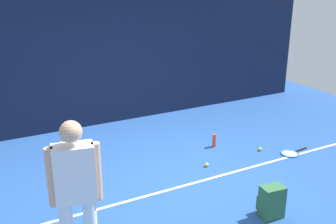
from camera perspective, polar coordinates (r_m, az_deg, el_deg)
name	(u,v)px	position (r m, az deg, el deg)	size (l,w,h in m)	color
ground_plane	(180,180)	(6.14, 1.79, -9.95)	(12.00, 12.00, 0.00)	#234C93
back_fence	(109,53)	(8.24, -8.65, 8.45)	(10.00, 0.10, 2.99)	#141E38
court_line	(186,185)	(6.01, 2.60, -10.61)	(9.00, 0.05, 0.00)	white
tennis_player	(76,190)	(4.07, -13.31, -11.01)	(0.52, 0.29, 1.70)	white
tennis_racket	(291,153)	(7.33, 17.48, -5.76)	(0.63, 0.35, 0.03)	black
backpack	(271,202)	(5.37, 14.79, -12.57)	(0.32, 0.31, 0.44)	#2D6038
tennis_ball_near_player	(61,143)	(7.63, -15.33, -4.39)	(0.07, 0.07, 0.07)	#CCE033
tennis_ball_by_fence	(260,149)	(7.30, 13.28, -5.28)	(0.07, 0.07, 0.07)	#CCE033
tennis_ball_mid_court	(207,165)	(6.57, 5.65, -7.67)	(0.07, 0.07, 0.07)	#CCE033
water_bottle	(214,140)	(7.30, 6.76, -4.14)	(0.07, 0.07, 0.24)	#D84C26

